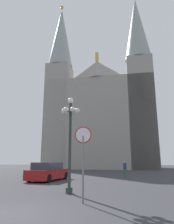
% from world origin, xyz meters
% --- Properties ---
extents(ground_plane, '(120.00, 120.00, 0.00)m').
position_xyz_m(ground_plane, '(0.00, 0.00, 0.00)').
color(ground_plane, '#38383D').
extents(cathedral, '(21.45, 14.40, 35.28)m').
position_xyz_m(cathedral, '(1.06, 34.28, 11.02)').
color(cathedral, gray).
rests_on(cathedral, ground).
extents(stop_sign, '(0.72, 0.08, 3.13)m').
position_xyz_m(stop_sign, '(2.12, 2.18, 2.16)').
color(stop_sign, slate).
rests_on(stop_sign, ground).
extents(street_lamp, '(1.06, 0.96, 5.18)m').
position_xyz_m(street_lamp, '(1.05, 4.50, 3.35)').
color(street_lamp, '#2D3833').
rests_on(street_lamp, ground).
extents(parked_car_near_red, '(2.73, 4.78, 1.48)m').
position_xyz_m(parked_car_near_red, '(-2.10, 10.85, 0.70)').
color(parked_car_near_red, maroon).
rests_on(parked_car_near_red, ground).
extents(pedestrian_walking, '(0.32, 0.32, 1.60)m').
position_xyz_m(pedestrian_walking, '(4.49, 14.52, 0.96)').
color(pedestrian_walking, '#33663F').
rests_on(pedestrian_walking, ground).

